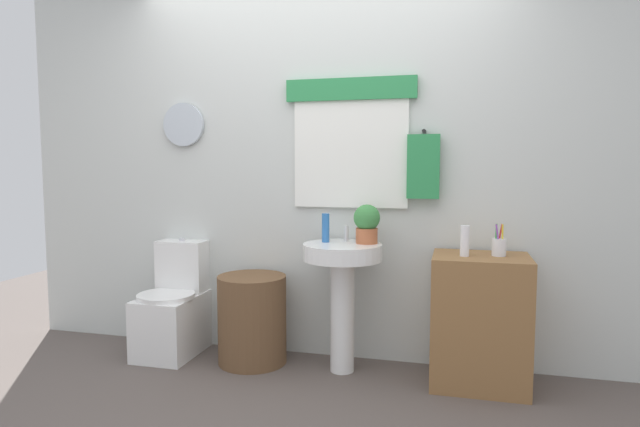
% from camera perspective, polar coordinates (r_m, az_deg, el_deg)
% --- Properties ---
extents(back_wall, '(4.40, 0.18, 2.60)m').
position_cam_1_polar(back_wall, '(3.59, 0.21, 5.39)').
color(back_wall, silver).
rests_on(back_wall, ground_plane).
extents(toilet, '(0.38, 0.51, 0.78)m').
position_cam_1_polar(toilet, '(3.85, -15.36, -9.96)').
color(toilet, white).
rests_on(toilet, ground_plane).
extents(laundry_hamper, '(0.45, 0.45, 0.57)m').
position_cam_1_polar(laundry_hamper, '(3.58, -7.26, -11.14)').
color(laundry_hamper, brown).
rests_on(laundry_hamper, ground_plane).
extents(pedestal_sink, '(0.49, 0.49, 0.81)m').
position_cam_1_polar(pedestal_sink, '(3.33, 2.41, -6.86)').
color(pedestal_sink, white).
rests_on(pedestal_sink, ground_plane).
extents(faucet, '(0.03, 0.03, 0.10)m').
position_cam_1_polar(faucet, '(3.40, 2.85, -2.14)').
color(faucet, silver).
rests_on(faucet, pedestal_sink).
extents(wooden_cabinet, '(0.55, 0.44, 0.77)m').
position_cam_1_polar(wooden_cabinet, '(3.32, 16.71, -10.90)').
color(wooden_cabinet, olive).
rests_on(wooden_cabinet, ground_plane).
extents(soap_bottle, '(0.05, 0.05, 0.18)m').
position_cam_1_polar(soap_bottle, '(3.36, 0.61, -1.54)').
color(soap_bottle, '#2D6BB7').
rests_on(soap_bottle, pedestal_sink).
extents(potted_plant, '(0.16, 0.16, 0.24)m').
position_cam_1_polar(potted_plant, '(3.31, 5.03, -0.99)').
color(potted_plant, '#AD5B38').
rests_on(potted_plant, pedestal_sink).
extents(lotion_bottle, '(0.05, 0.05, 0.18)m').
position_cam_1_polar(lotion_bottle, '(3.18, 15.22, -2.84)').
color(lotion_bottle, white).
rests_on(lotion_bottle, wooden_cabinet).
extents(toothbrush_cup, '(0.08, 0.08, 0.19)m').
position_cam_1_polar(toothbrush_cup, '(3.25, 18.59, -3.37)').
color(toothbrush_cup, silver).
rests_on(toothbrush_cup, wooden_cabinet).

